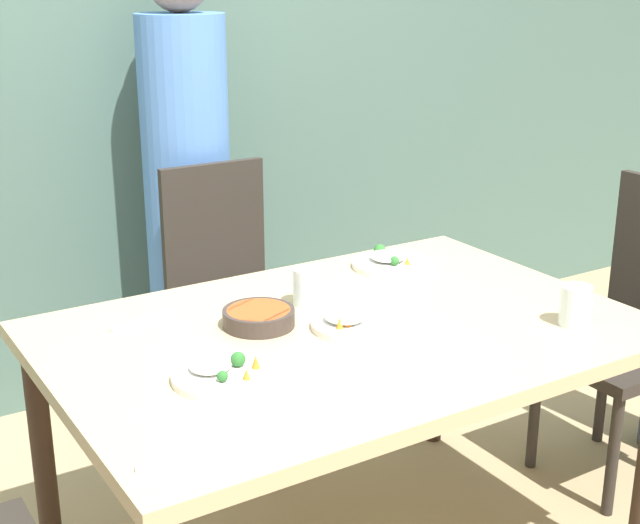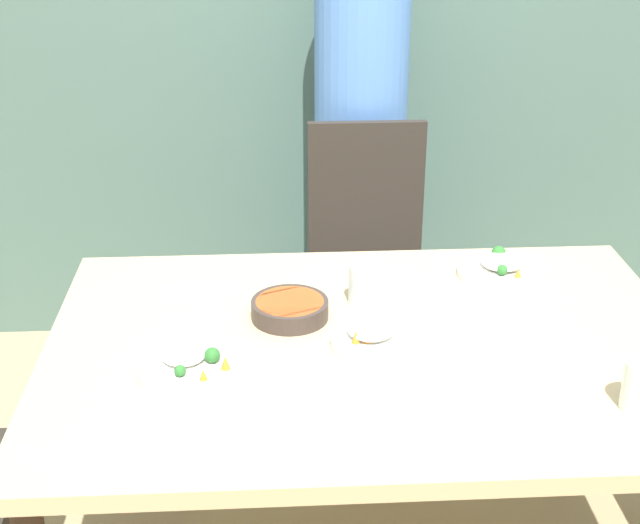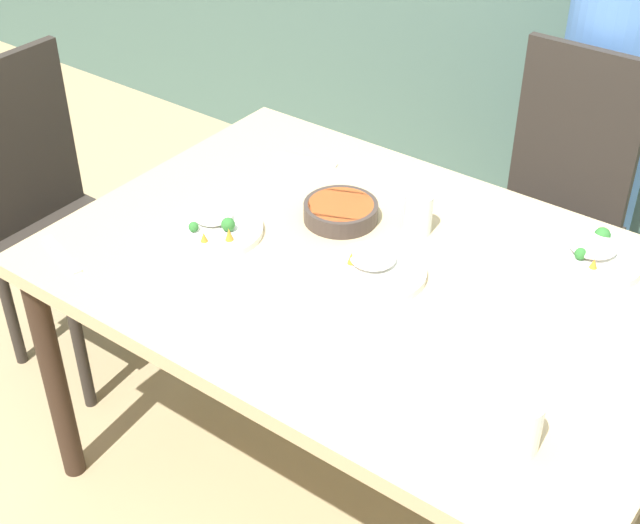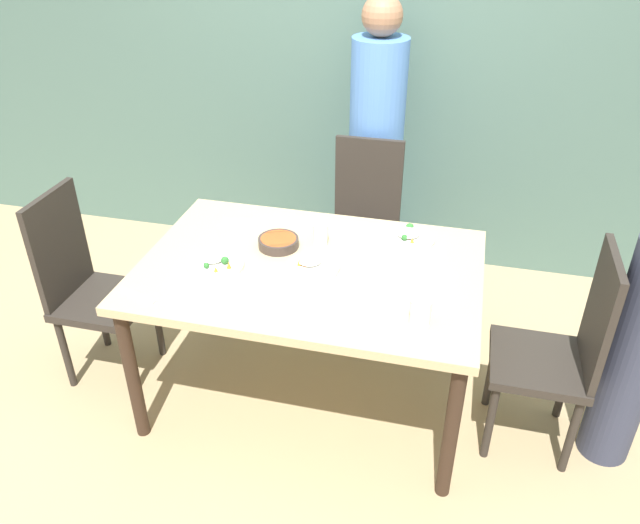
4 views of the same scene
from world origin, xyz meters
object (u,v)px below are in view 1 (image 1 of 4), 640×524
(chair_child_spot, at_px, (634,327))
(bowl_curry, at_px, (259,317))
(plate_rice_adult, at_px, (353,322))
(person_adult, at_px, (188,205))
(chair_adult_spot, at_px, (230,301))
(glass_water_tall, at_px, (576,306))

(chair_child_spot, xyz_separation_m, bowl_curry, (-1.27, 0.17, 0.25))
(plate_rice_adult, bearing_deg, person_adult, 86.42)
(chair_adult_spot, xyz_separation_m, plate_rice_adult, (-0.07, -0.87, 0.24))
(chair_adult_spot, height_order, bowl_curry, chair_adult_spot)
(bowl_curry, relative_size, glass_water_tall, 1.75)
(person_adult, bearing_deg, plate_rice_adult, -93.58)
(person_adult, bearing_deg, bowl_curry, -104.52)
(chair_adult_spot, xyz_separation_m, person_adult, (0.00, 0.32, 0.27))
(plate_rice_adult, relative_size, glass_water_tall, 2.15)
(plate_rice_adult, bearing_deg, glass_water_tall, -29.91)
(plate_rice_adult, bearing_deg, chair_adult_spot, 85.10)
(chair_adult_spot, relative_size, chair_child_spot, 1.00)
(chair_child_spot, height_order, glass_water_tall, chair_child_spot)
(chair_child_spot, xyz_separation_m, plate_rice_adult, (-1.07, 0.03, 0.24))
(chair_adult_spot, height_order, plate_rice_adult, chair_adult_spot)
(glass_water_tall, bearing_deg, chair_child_spot, 23.93)
(chair_child_spot, xyz_separation_m, person_adult, (-1.00, 1.22, 0.27))
(chair_adult_spot, xyz_separation_m, bowl_curry, (-0.27, -0.73, 0.25))
(plate_rice_adult, height_order, glass_water_tall, glass_water_tall)
(glass_water_tall, bearing_deg, person_adult, 105.98)
(chair_child_spot, height_order, plate_rice_adult, chair_child_spot)
(bowl_curry, height_order, glass_water_tall, glass_water_tall)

